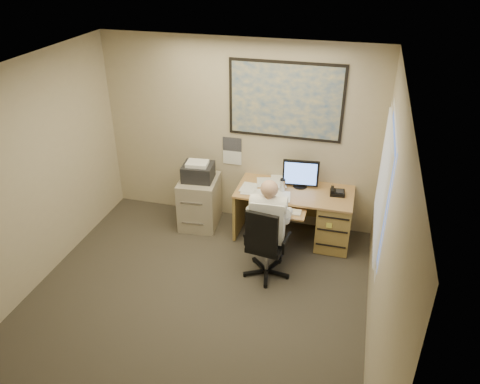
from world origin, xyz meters
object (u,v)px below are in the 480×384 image
(office_chair, at_px, (266,257))
(desk, at_px, (317,212))
(person, at_px, (268,229))
(filing_cabinet, at_px, (199,198))

(office_chair, bearing_deg, desk, 70.49)
(person, bearing_deg, desk, 58.07)
(desk, xyz_separation_m, person, (-0.51, -0.92, 0.22))
(office_chair, height_order, person, person)
(desk, relative_size, person, 1.20)
(filing_cabinet, relative_size, office_chair, 1.01)
(filing_cabinet, distance_m, person, 1.52)
(filing_cabinet, height_order, office_chair, filing_cabinet)
(filing_cabinet, xyz_separation_m, person, (1.22, -0.88, 0.22))
(desk, height_order, person, person)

